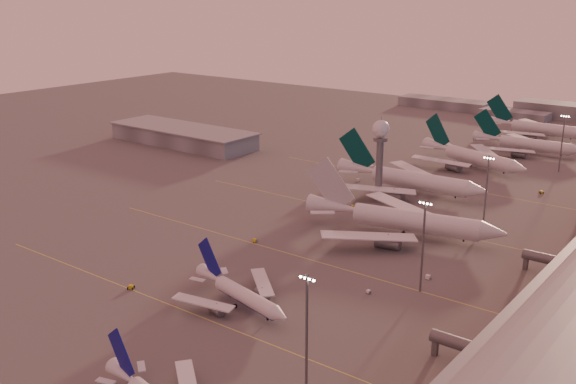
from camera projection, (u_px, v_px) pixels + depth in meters
The scene contains 22 objects.
ground at pixel (115, 310), 165.53m from camera, with size 700.00×700.00×0.00m, color #4E4C4C.
taxiway_markings at pixel (341, 267), 190.78m from camera, with size 180.00×185.25×0.02m.
hangar at pixel (183, 136), 340.43m from camera, with size 82.00×27.00×8.50m.
radar_tower at pixel (380, 143), 247.93m from camera, with size 6.40×6.40×31.10m.
mast_a at pixel (307, 329), 127.93m from camera, with size 3.60×0.56×25.00m.
mast_b at pixel (423, 242), 171.55m from camera, with size 3.60×0.56×25.00m.
mast_c at pixel (486, 189), 216.33m from camera, with size 3.60×0.56×25.00m.
mast_d at pixel (562, 140), 286.02m from camera, with size 3.60×0.56×25.00m.
distant_horizon at pixel (544, 111), 410.47m from camera, with size 165.00×37.50×9.00m.
narrowbody_mid at pixel (240, 296), 166.34m from camera, with size 35.55×28.07×14.07m.
widebody_white at pixel (403, 224), 213.69m from camera, with size 64.89×51.51×23.05m.
greentail_a at pixel (410, 183), 258.68m from camera, with size 62.62×50.53×22.73m.
greentail_b at pixel (473, 160), 295.24m from camera, with size 55.29×43.92×20.84m.
greentail_c at pixel (527, 147), 320.58m from camera, with size 53.53×43.23×19.44m.
greentail_d at pixel (538, 130), 355.59m from camera, with size 57.41×46.37×20.85m.
gsv_tug_mid at pixel (131, 287), 176.65m from camera, with size 3.56×4.17×1.02m.
gsv_truck_b at pixel (370, 290), 173.73m from camera, with size 4.98×2.70×1.91m.
gsv_truck_c at pixel (256, 239), 208.94m from camera, with size 6.06×3.94×2.30m.
gsv_catering_b at pixel (429, 272), 182.13m from camera, with size 5.66×3.05×4.46m.
gsv_tug_far at pixel (353, 207), 242.00m from camera, with size 3.17×3.60×0.88m.
gsv_truck_d at pixel (358, 178), 275.06m from camera, with size 3.57×6.49×2.48m.
gsv_tug_hangar at pixel (541, 192), 258.97m from camera, with size 3.96×3.60×0.97m.
Camera 1 is at (124.74, -93.56, 75.76)m, focal length 42.00 mm.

